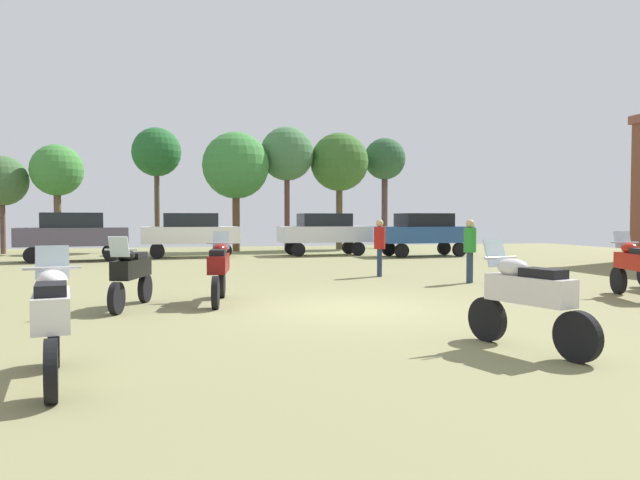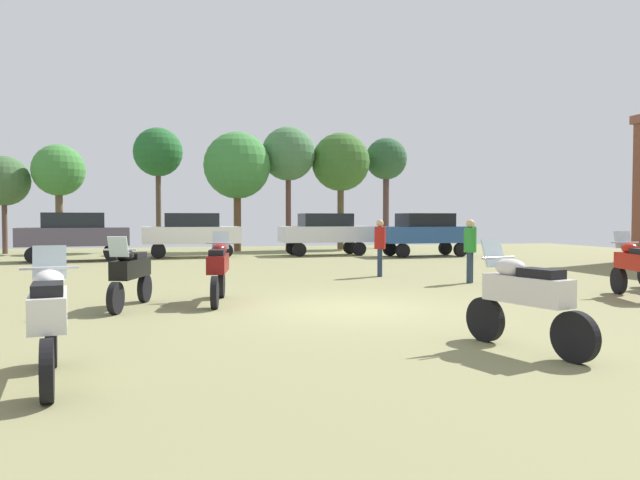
# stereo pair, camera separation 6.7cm
# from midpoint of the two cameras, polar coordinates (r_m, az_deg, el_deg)

# --- Properties ---
(ground_plane) EXTENTS (44.00, 52.00, 0.02)m
(ground_plane) POSITION_cam_midpoint_polar(r_m,az_deg,el_deg) (11.61, 2.64, -6.70)
(ground_plane) COLOR #817F53
(motorcycle_2) EXTENTS (0.80, 2.22, 1.47)m
(motorcycle_2) POSITION_cam_midpoint_polar(r_m,az_deg,el_deg) (14.70, 28.14, -2.21)
(motorcycle_2) COLOR black
(motorcycle_2) RESTS_ON ground
(motorcycle_3) EXTENTS (0.83, 2.04, 1.47)m
(motorcycle_3) POSITION_cam_midpoint_polar(r_m,az_deg,el_deg) (8.33, 19.23, -5.23)
(motorcycle_3) COLOR black
(motorcycle_3) RESTS_ON ground
(motorcycle_6) EXTENTS (0.79, 2.14, 1.44)m
(motorcycle_6) POSITION_cam_midpoint_polar(r_m,az_deg,el_deg) (12.15, -17.99, -3.01)
(motorcycle_6) COLOR black
(motorcycle_6) RESTS_ON ground
(motorcycle_11) EXTENTS (0.66, 2.29, 1.48)m
(motorcycle_11) POSITION_cam_midpoint_polar(r_m,az_deg,el_deg) (12.48, -9.92, -2.68)
(motorcycle_11) COLOR black
(motorcycle_11) RESTS_ON ground
(motorcycle_13) EXTENTS (0.69, 2.08, 1.45)m
(motorcycle_13) POSITION_cam_midpoint_polar(r_m,az_deg,el_deg) (7.00, -24.78, -6.77)
(motorcycle_13) COLOR black
(motorcycle_13) RESTS_ON ground
(car_1) EXTENTS (4.38, 1.99, 2.00)m
(car_1) POSITION_cam_midpoint_polar(r_m,az_deg,el_deg) (28.16, 0.36, 0.89)
(car_1) COLOR black
(car_1) RESTS_ON ground
(car_2) EXTENTS (4.42, 2.11, 2.00)m
(car_2) POSITION_cam_midpoint_polar(r_m,az_deg,el_deg) (27.84, 9.96, 0.85)
(car_2) COLOR black
(car_2) RESTS_ON ground
(car_3) EXTENTS (4.52, 2.42, 2.00)m
(car_3) POSITION_cam_midpoint_polar(r_m,az_deg,el_deg) (26.30, -22.93, 0.64)
(car_3) COLOR black
(car_3) RESTS_ON ground
(car_4) EXTENTS (4.38, 2.01, 2.00)m
(car_4) POSITION_cam_midpoint_polar(r_m,az_deg,el_deg) (27.33, -12.52, 0.81)
(car_4) COLOR black
(car_4) RESTS_ON ground
(person_1) EXTENTS (0.48, 0.48, 1.74)m
(person_1) POSITION_cam_midpoint_polar(r_m,az_deg,el_deg) (16.57, 14.21, -0.56)
(person_1) COLOR #253647
(person_1) RESTS_ON ground
(person_2) EXTENTS (0.42, 0.42, 1.73)m
(person_2) POSITION_cam_midpoint_polar(r_m,az_deg,el_deg) (17.94, 5.69, -0.31)
(person_2) COLOR #233249
(person_2) RESTS_ON ground
(tree_1) EXTENTS (2.48, 2.48, 4.88)m
(tree_1) POSITION_cam_midpoint_polar(r_m,az_deg,el_deg) (33.29, -28.49, 5.03)
(tree_1) COLOR brown
(tree_1) RESTS_ON ground
(tree_2) EXTENTS (2.61, 2.61, 6.64)m
(tree_2) POSITION_cam_midpoint_polar(r_m,az_deg,el_deg) (33.11, -15.61, 8.12)
(tree_2) COLOR brown
(tree_2) RESTS_ON ground
(tree_4) EXTENTS (3.30, 3.30, 6.62)m
(tree_4) POSITION_cam_midpoint_polar(r_m,az_deg,el_deg) (33.69, 1.83, 7.49)
(tree_4) COLOR brown
(tree_4) RESTS_ON ground
(tree_6) EXTENTS (2.57, 2.57, 5.46)m
(tree_6) POSITION_cam_midpoint_polar(r_m,az_deg,el_deg) (32.39, -24.19, 6.09)
(tree_6) COLOR brown
(tree_6) RESTS_ON ground
(tree_7) EXTENTS (2.47, 2.47, 6.54)m
(tree_7) POSITION_cam_midpoint_polar(r_m,az_deg,el_deg) (35.47, 6.24, 7.64)
(tree_7) COLOR #4F3937
(tree_7) RESTS_ON ground
(tree_8) EXTENTS (3.55, 3.55, 6.37)m
(tree_8) POSITION_cam_midpoint_polar(r_m,az_deg,el_deg) (31.89, -8.22, 7.11)
(tree_8) COLOR brown
(tree_8) RESTS_ON ground
(tree_9) EXTENTS (2.98, 2.98, 6.84)m
(tree_9) POSITION_cam_midpoint_polar(r_m,az_deg,el_deg) (32.95, -3.28, 8.26)
(tree_9) COLOR brown
(tree_9) RESTS_ON ground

